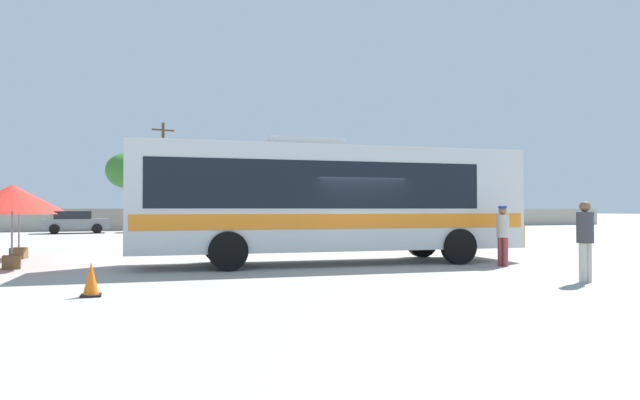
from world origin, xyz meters
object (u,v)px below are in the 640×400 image
vendor_umbrella_secondary_red (12,199)px  parked_car_third_silver (236,220)px  attendant_by_bus_door (503,232)px  parked_car_second_red (160,221)px  roadside_tree_midleft (128,171)px  parked_car_leftmost_grey (75,221)px  coach_bus_silver_orange (326,198)px  passenger_waiting_on_apron (585,236)px  vendor_umbrella_near_gate_red (19,206)px  traffic_cone_on_apron (91,280)px  utility_pole_near (163,173)px

vendor_umbrella_secondary_red → parked_car_third_silver: vendor_umbrella_secondary_red is taller
attendant_by_bus_door → parked_car_second_red: size_ratio=0.38×
roadside_tree_midleft → parked_car_leftmost_grey: bearing=-110.9°
coach_bus_silver_orange → attendant_by_bus_door: (4.41, -2.45, -0.98)m
coach_bus_silver_orange → passenger_waiting_on_apron: coach_bus_silver_orange is taller
parked_car_leftmost_grey → parked_car_third_silver: parked_car_leftmost_grey is taller
attendant_by_bus_door → parked_car_third_silver: 27.39m
attendant_by_bus_door → vendor_umbrella_near_gate_red: 15.18m
parked_car_third_silver → parked_car_leftmost_grey: bearing=-178.2°
vendor_umbrella_near_gate_red → parked_car_leftmost_grey: size_ratio=0.54×
attendant_by_bus_door → parked_car_second_red: attendant_by_bus_door is taller
parked_car_leftmost_grey → vendor_umbrella_near_gate_red: bearing=-90.6°
vendor_umbrella_secondary_red → parked_car_leftmost_grey: vendor_umbrella_secondary_red is taller
attendant_by_bus_door → vendor_umbrella_secondary_red: size_ratio=0.66×
vendor_umbrella_secondary_red → parked_car_leftmost_grey: bearing=90.4°
vendor_umbrella_secondary_red → vendor_umbrella_near_gate_red: bearing=96.1°
parked_car_second_red → traffic_cone_on_apron: (-3.06, -28.60, -0.50)m
parked_car_second_red → parked_car_third_silver: parked_car_second_red is taller
attendant_by_bus_door → vendor_umbrella_secondary_red: bearing=162.9°
roadside_tree_midleft → parked_car_third_silver: bearing=-48.4°
attendant_by_bus_door → parked_car_leftmost_grey: size_ratio=0.40×
vendor_umbrella_near_gate_red → roadside_tree_midleft: roadside_tree_midleft is taller
attendant_by_bus_door → parked_car_leftmost_grey: attendant_by_bus_door is taller
coach_bus_silver_orange → traffic_cone_on_apron: size_ratio=18.30×
vendor_umbrella_near_gate_red → roadside_tree_midleft: (3.57, 28.44, 3.07)m
attendant_by_bus_door → coach_bus_silver_orange: bearing=150.9°
coach_bus_silver_orange → parked_car_leftmost_grey: (-8.67, 24.49, -1.17)m
parked_car_leftmost_grey → vendor_umbrella_secondary_red: bearing=-89.6°
coach_bus_silver_orange → vendor_umbrella_secondary_red: (-8.53, 1.53, -0.06)m
vendor_umbrella_near_gate_red → vendor_umbrella_secondary_red: vendor_umbrella_secondary_red is taller
traffic_cone_on_apron → roadside_tree_midleft: bearing=88.5°
coach_bus_silver_orange → parked_car_third_silver: bearing=85.0°
vendor_umbrella_secondary_red → utility_pole_near: (5.93, 29.57, 2.64)m
vendor_umbrella_near_gate_red → parked_car_leftmost_grey: (0.21, 19.66, -0.95)m
vendor_umbrella_secondary_red → parked_car_second_red: vendor_umbrella_secondary_red is taller
roadside_tree_midleft → traffic_cone_on_apron: size_ratio=9.91×
vendor_umbrella_secondary_red → parked_car_third_silver: (10.70, 23.31, -1.13)m
vendor_umbrella_secondary_red → parked_car_leftmost_grey: (-0.14, 22.96, -1.11)m
roadside_tree_midleft → coach_bus_silver_orange: bearing=-80.9°
vendor_umbrella_near_gate_red → parked_car_third_silver: 22.88m
parked_car_second_red → utility_pole_near: 7.71m
vendor_umbrella_secondary_red → parked_car_third_silver: bearing=65.3°
parked_car_third_silver → traffic_cone_on_apron: size_ratio=7.10×
parked_car_second_red → traffic_cone_on_apron: parked_car_second_red is taller
passenger_waiting_on_apron → parked_car_leftmost_grey: (-12.60, 30.34, -0.23)m
passenger_waiting_on_apron → vendor_umbrella_secondary_red: size_ratio=0.69×
passenger_waiting_on_apron → utility_pole_near: size_ratio=0.21×
parked_car_third_silver → roadside_tree_midleft: (-7.49, 8.44, 4.04)m
coach_bus_silver_orange → utility_pole_near: bearing=94.8°
vendor_umbrella_secondary_red → traffic_cone_on_apron: vendor_umbrella_secondary_red is taller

